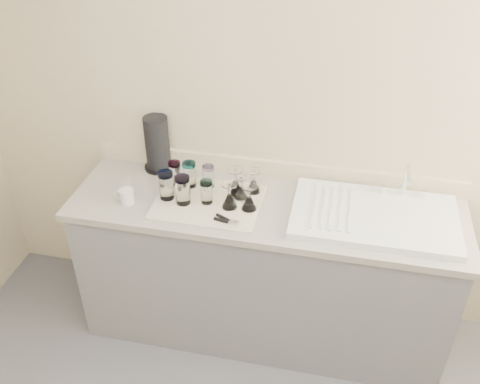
% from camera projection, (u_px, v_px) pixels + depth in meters
% --- Properties ---
extents(room_envelope, '(3.54, 3.50, 2.52)m').
position_uv_depth(room_envelope, '(195.00, 263.00, 1.44)').
color(room_envelope, '#525257').
rests_on(room_envelope, ground).
extents(counter_unit, '(2.06, 0.62, 0.90)m').
position_uv_depth(counter_unit, '(264.00, 270.00, 3.03)').
color(counter_unit, slate).
rests_on(counter_unit, ground).
extents(sink_unit, '(0.82, 0.50, 0.22)m').
position_uv_depth(sink_unit, '(375.00, 216.00, 2.67)').
color(sink_unit, white).
rests_on(sink_unit, counter_unit).
extents(dish_towel, '(0.55, 0.42, 0.01)m').
position_uv_depth(dish_towel, '(208.00, 202.00, 2.80)').
color(dish_towel, silver).
rests_on(dish_towel, counter_unit).
extents(tumbler_teal, '(0.07, 0.07, 0.13)m').
position_uv_depth(tumbler_teal, '(175.00, 173.00, 2.90)').
color(tumbler_teal, white).
rests_on(tumbler_teal, dish_towel).
extents(tumbler_cyan, '(0.07, 0.07, 0.14)m').
position_uv_depth(tumbler_cyan, '(189.00, 174.00, 2.87)').
color(tumbler_cyan, white).
rests_on(tumbler_cyan, dish_towel).
extents(tumbler_purple, '(0.06, 0.06, 0.13)m').
position_uv_depth(tumbler_purple, '(208.00, 176.00, 2.87)').
color(tumbler_purple, white).
rests_on(tumbler_purple, dish_towel).
extents(tumbler_magenta, '(0.08, 0.08, 0.16)m').
position_uv_depth(tumbler_magenta, '(166.00, 185.00, 2.78)').
color(tumbler_magenta, white).
rests_on(tumbler_magenta, dish_towel).
extents(tumbler_blue, '(0.08, 0.08, 0.16)m').
position_uv_depth(tumbler_blue, '(183.00, 190.00, 2.74)').
color(tumbler_blue, white).
rests_on(tumbler_blue, dish_towel).
extents(tumbler_lavender, '(0.06, 0.06, 0.13)m').
position_uv_depth(tumbler_lavender, '(206.00, 192.00, 2.75)').
color(tumbler_lavender, white).
rests_on(tumbler_lavender, dish_towel).
extents(goblet_back_left, '(0.08, 0.08, 0.15)m').
position_uv_depth(goblet_back_left, '(235.00, 185.00, 2.83)').
color(goblet_back_left, white).
rests_on(goblet_back_left, dish_towel).
extents(goblet_back_right, '(0.07, 0.07, 0.13)m').
position_uv_depth(goblet_back_right, '(254.00, 184.00, 2.84)').
color(goblet_back_right, white).
rests_on(goblet_back_right, dish_towel).
extents(goblet_front_left, '(0.08, 0.08, 0.14)m').
position_uv_depth(goblet_front_left, '(229.00, 199.00, 2.72)').
color(goblet_front_left, white).
rests_on(goblet_front_left, dish_towel).
extents(goblet_front_right, '(0.08, 0.08, 0.14)m').
position_uv_depth(goblet_front_right, '(249.00, 201.00, 2.71)').
color(goblet_front_right, white).
rests_on(goblet_front_right, dish_towel).
extents(goblet_extra, '(0.07, 0.07, 0.13)m').
position_uv_depth(goblet_extra, '(241.00, 191.00, 2.80)').
color(goblet_extra, white).
rests_on(goblet_extra, dish_towel).
extents(can_opener, '(0.14, 0.08, 0.02)m').
position_uv_depth(can_opener, '(227.00, 221.00, 2.64)').
color(can_opener, silver).
rests_on(can_opener, dish_towel).
extents(white_mug, '(0.11, 0.08, 0.08)m').
position_uv_depth(white_mug, '(126.00, 196.00, 2.78)').
color(white_mug, silver).
rests_on(white_mug, counter_unit).
extents(paper_towel_roll, '(0.17, 0.17, 0.32)m').
position_uv_depth(paper_towel_roll, '(157.00, 144.00, 2.99)').
color(paper_towel_roll, black).
rests_on(paper_towel_roll, counter_unit).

